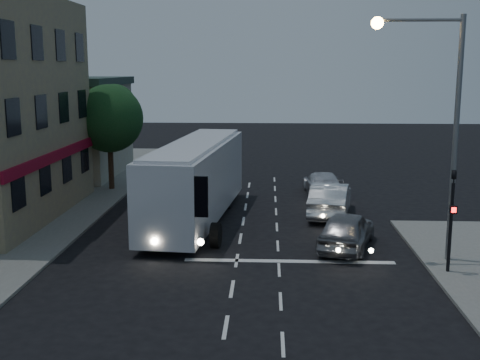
{
  "coord_description": "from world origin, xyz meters",
  "views": [
    {
      "loc": [
        1.16,
        -19.98,
        7.26
      ],
      "look_at": [
        -0.11,
        7.0,
        2.2
      ],
      "focal_mm": 45.0,
      "sensor_mm": 36.0,
      "label": 1
    }
  ],
  "objects_px": {
    "traffic_signal_main": "(452,208)",
    "streetlight": "(439,110)",
    "car_sedan_a": "(330,199)",
    "car_sedan_b": "(323,183)",
    "street_tree": "(109,115)",
    "car_suv": "(347,230)",
    "tour_bus": "(196,178)"
  },
  "relations": [
    {
      "from": "traffic_signal_main",
      "to": "streetlight",
      "type": "height_order",
      "value": "streetlight"
    },
    {
      "from": "car_sedan_a",
      "to": "car_sedan_b",
      "type": "relative_size",
      "value": 1.09
    },
    {
      "from": "car_sedan_a",
      "to": "street_tree",
      "type": "bearing_deg",
      "value": -14.0
    },
    {
      "from": "traffic_signal_main",
      "to": "streetlight",
      "type": "xyz_separation_m",
      "value": [
        -0.26,
        1.42,
        3.31
      ]
    },
    {
      "from": "car_sedan_a",
      "to": "car_sedan_b",
      "type": "distance_m",
      "value": 5.01
    },
    {
      "from": "car_suv",
      "to": "car_sedan_a",
      "type": "relative_size",
      "value": 0.89
    },
    {
      "from": "car_sedan_a",
      "to": "car_sedan_b",
      "type": "height_order",
      "value": "car_sedan_a"
    },
    {
      "from": "tour_bus",
      "to": "traffic_signal_main",
      "type": "bearing_deg",
      "value": -30.69
    },
    {
      "from": "car_suv",
      "to": "traffic_signal_main",
      "type": "relative_size",
      "value": 1.11
    },
    {
      "from": "tour_bus",
      "to": "traffic_signal_main",
      "type": "relative_size",
      "value": 3.08
    },
    {
      "from": "car_sedan_b",
      "to": "traffic_signal_main",
      "type": "bearing_deg",
      "value": 100.27
    },
    {
      "from": "traffic_signal_main",
      "to": "car_sedan_b",
      "type": "bearing_deg",
      "value": 103.6
    },
    {
      "from": "car_sedan_b",
      "to": "car_sedan_a",
      "type": "bearing_deg",
      "value": 86.02
    },
    {
      "from": "tour_bus",
      "to": "traffic_signal_main",
      "type": "xyz_separation_m",
      "value": [
        9.84,
        -7.25,
        0.36
      ]
    },
    {
      "from": "tour_bus",
      "to": "car_suv",
      "type": "bearing_deg",
      "value": -26.87
    },
    {
      "from": "car_sedan_a",
      "to": "car_suv",
      "type": "bearing_deg",
      "value": 101.78
    },
    {
      "from": "traffic_signal_main",
      "to": "car_suv",
      "type": "bearing_deg",
      "value": 136.81
    },
    {
      "from": "tour_bus",
      "to": "car_sedan_a",
      "type": "bearing_deg",
      "value": 16.73
    },
    {
      "from": "tour_bus",
      "to": "streetlight",
      "type": "xyz_separation_m",
      "value": [
        9.59,
        -5.83,
        3.67
      ]
    },
    {
      "from": "car_suv",
      "to": "car_sedan_a",
      "type": "height_order",
      "value": "car_sedan_a"
    },
    {
      "from": "car_sedan_a",
      "to": "traffic_signal_main",
      "type": "xyz_separation_m",
      "value": [
        3.33,
        -8.52,
        1.59
      ]
    },
    {
      "from": "car_suv",
      "to": "traffic_signal_main",
      "type": "distance_m",
      "value": 4.71
    },
    {
      "from": "streetlight",
      "to": "street_tree",
      "type": "distance_m",
      "value": 20.19
    },
    {
      "from": "traffic_signal_main",
      "to": "streetlight",
      "type": "bearing_deg",
      "value": 100.2
    },
    {
      "from": "car_suv",
      "to": "car_sedan_a",
      "type": "bearing_deg",
      "value": -71.58
    },
    {
      "from": "car_suv",
      "to": "traffic_signal_main",
      "type": "xyz_separation_m",
      "value": [
        3.22,
        -3.02,
        1.65
      ]
    },
    {
      "from": "car_suv",
      "to": "streetlight",
      "type": "height_order",
      "value": "streetlight"
    },
    {
      "from": "traffic_signal_main",
      "to": "car_sedan_a",
      "type": "bearing_deg",
      "value": 111.34
    },
    {
      "from": "street_tree",
      "to": "streetlight",
      "type": "bearing_deg",
      "value": -39.51
    },
    {
      "from": "tour_bus",
      "to": "car_sedan_a",
      "type": "xyz_separation_m",
      "value": [
        6.51,
        1.27,
        -1.23
      ]
    },
    {
      "from": "car_suv",
      "to": "streetlight",
      "type": "distance_m",
      "value": 6.0
    },
    {
      "from": "tour_bus",
      "to": "car_sedan_a",
      "type": "distance_m",
      "value": 6.75
    }
  ]
}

